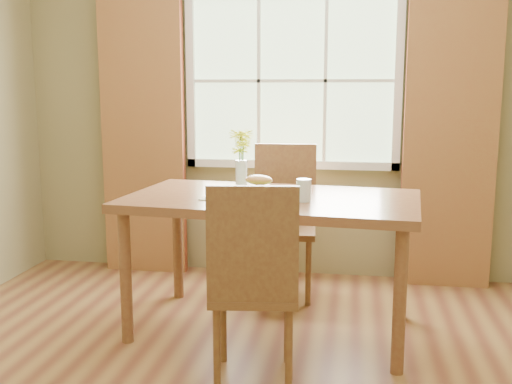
{
  "coord_description": "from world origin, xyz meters",
  "views": [
    {
      "loc": [
        0.48,
        -2.67,
        1.45
      ],
      "look_at": [
        -0.08,
        0.69,
        0.85
      ],
      "focal_mm": 42.0,
      "sensor_mm": 36.0,
      "label": 1
    }
  ],
  "objects_px": {
    "croissant_sandwich": "(259,186)",
    "flower_vase": "(241,152)",
    "dining_table": "(272,211)",
    "chair_near": "(253,277)",
    "water_glass": "(304,191)",
    "chair_far": "(284,213)"
  },
  "relations": [
    {
      "from": "croissant_sandwich",
      "to": "water_glass",
      "type": "bearing_deg",
      "value": 12.26
    },
    {
      "from": "chair_far",
      "to": "dining_table",
      "type": "bearing_deg",
      "value": -93.16
    },
    {
      "from": "chair_near",
      "to": "dining_table",
      "type": "bearing_deg",
      "value": 83.51
    },
    {
      "from": "dining_table",
      "to": "water_glass",
      "type": "height_order",
      "value": "water_glass"
    },
    {
      "from": "dining_table",
      "to": "water_glass",
      "type": "relative_size",
      "value": 14.04
    },
    {
      "from": "chair_far",
      "to": "chair_near",
      "type": "bearing_deg",
      "value": -92.93
    },
    {
      "from": "chair_far",
      "to": "water_glass",
      "type": "bearing_deg",
      "value": -79.72
    },
    {
      "from": "chair_near",
      "to": "water_glass",
      "type": "xyz_separation_m",
      "value": [
        0.19,
        0.59,
        0.32
      ]
    },
    {
      "from": "chair_near",
      "to": "flower_vase",
      "type": "relative_size",
      "value": 2.72
    },
    {
      "from": "dining_table",
      "to": "chair_near",
      "type": "distance_m",
      "value": 0.73
    },
    {
      "from": "croissant_sandwich",
      "to": "chair_near",
      "type": "bearing_deg",
      "value": -70.27
    },
    {
      "from": "chair_near",
      "to": "flower_vase",
      "type": "bearing_deg",
      "value": 96.66
    },
    {
      "from": "croissant_sandwich",
      "to": "water_glass",
      "type": "height_order",
      "value": "croissant_sandwich"
    },
    {
      "from": "chair_near",
      "to": "croissant_sandwich",
      "type": "height_order",
      "value": "chair_near"
    },
    {
      "from": "flower_vase",
      "to": "dining_table",
      "type": "bearing_deg",
      "value": -45.51
    },
    {
      "from": "chair_near",
      "to": "chair_far",
      "type": "relative_size",
      "value": 0.96
    },
    {
      "from": "dining_table",
      "to": "water_glass",
      "type": "xyz_separation_m",
      "value": [
        0.2,
        -0.12,
        0.14
      ]
    },
    {
      "from": "dining_table",
      "to": "chair_far",
      "type": "distance_m",
      "value": 0.72
    },
    {
      "from": "dining_table",
      "to": "chair_far",
      "type": "xyz_separation_m",
      "value": [
        -0.01,
        0.7,
        -0.16
      ]
    },
    {
      "from": "flower_vase",
      "to": "chair_near",
      "type": "bearing_deg",
      "value": -75.93
    },
    {
      "from": "croissant_sandwich",
      "to": "flower_vase",
      "type": "distance_m",
      "value": 0.41
    },
    {
      "from": "dining_table",
      "to": "chair_near",
      "type": "bearing_deg",
      "value": -83.7
    }
  ]
}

